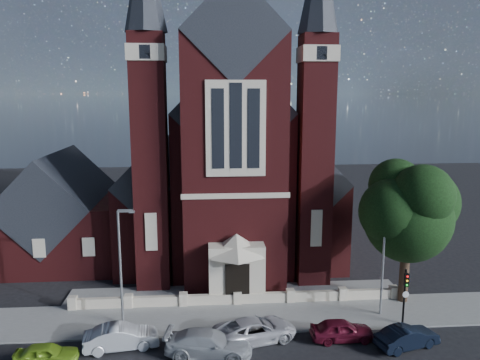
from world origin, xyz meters
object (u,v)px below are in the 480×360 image
object	(u,v)px
traffic_signal	(405,290)
street_lamp_right	(385,254)
car_navy	(407,337)
car_white_suv	(255,330)
car_silver_b	(209,344)
street_tree	(411,214)
parish_hall	(60,217)
car_lime_van	(47,354)
car_dark_red	(342,330)
street_lamp_left	(121,261)
church	(226,164)
car_silver_a	(121,337)

from	to	relation	value
traffic_signal	street_lamp_right	bearing A→B (deg)	120.01
car_navy	traffic_signal	bearing A→B (deg)	-36.07
street_lamp_right	car_white_suv	bearing A→B (deg)	-163.55
car_silver_b	car_navy	xyz separation A→B (m)	(12.28, -0.04, -0.08)
street_tree	car_white_suv	world-z (taller)	street_tree
parish_hall	car_lime_van	xyz separation A→B (m)	(4.37, -18.42, -3.40)
car_lime_van	car_dark_red	bearing A→B (deg)	-89.11
street_lamp_left	car_white_suv	size ratio (longest dim) A/B	1.53
street_lamp_left	car_white_suv	xyz separation A→B (m)	(8.69, -2.75, -3.86)
car_white_suv	car_silver_b	bearing A→B (deg)	100.60
car_navy	street_lamp_right	bearing A→B (deg)	-17.38
street_tree	traffic_signal	bearing A→B (deg)	-115.95
parish_hall	traffic_signal	xyz separation A→B (m)	(27.00, -15.57, -1.43)
traffic_signal	church	bearing A→B (deg)	118.20
street_lamp_right	car_silver_b	size ratio (longest dim) A/B	1.55
street_lamp_right	traffic_signal	xyz separation A→B (m)	(0.91, -1.57, -2.02)
car_silver_b	traffic_signal	bearing A→B (deg)	-69.55
parish_hall	street_lamp_right	world-z (taller)	parish_hall
street_lamp_right	street_lamp_left	bearing A→B (deg)	180.00
car_silver_a	car_white_suv	distance (m)	8.37
church	car_navy	bearing A→B (deg)	-66.59
car_lime_van	car_silver_a	size ratio (longest dim) A/B	0.80
street_lamp_left	car_navy	size ratio (longest dim) A/B	1.97
car_lime_van	car_dark_red	xyz separation A→B (m)	(17.91, 1.31, 0.07)
street_lamp_right	car_dark_red	size ratio (longest dim) A/B	2.02
church	parish_hall	size ratio (longest dim) A/B	2.86
church	car_dark_red	world-z (taller)	church
street_lamp_left	car_silver_a	world-z (taller)	street_lamp_left
street_tree	car_lime_van	size ratio (longest dim) A/B	2.96
car_lime_van	car_white_suv	distance (m)	12.52
car_silver_b	street_lamp_left	bearing A→B (deg)	62.29
street_tree	traffic_signal	distance (m)	5.70
car_silver_a	car_dark_red	distance (m)	13.86
street_tree	car_white_suv	xyz separation A→B (m)	(-11.82, -4.46, -6.22)
church	car_white_suv	size ratio (longest dim) A/B	6.59
traffic_signal	car_navy	bearing A→B (deg)	-109.11
church	car_navy	xyz separation A→B (m)	(10.06, -23.23, -7.51)
street_lamp_right	car_dark_red	world-z (taller)	street_lamp_right
street_tree	car_navy	xyz separation A→B (m)	(-2.54, -6.00, -6.28)
parish_hall	car_dark_red	bearing A→B (deg)	-37.53
church	car_silver_a	bearing A→B (deg)	-109.05
car_lime_van	traffic_signal	bearing A→B (deg)	-86.13
street_tree	car_white_suv	distance (m)	14.08
street_tree	car_silver_a	size ratio (longest dim) A/B	2.36
parish_hall	street_lamp_left	bearing A→B (deg)	-59.98
car_silver_b	car_dark_red	size ratio (longest dim) A/B	1.31
church	car_white_suv	xyz separation A→B (m)	(0.78, -21.69, -7.45)
traffic_signal	car_silver_a	bearing A→B (deg)	-175.53
church	street_lamp_left	world-z (taller)	church
church	car_lime_van	size ratio (longest dim) A/B	9.67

